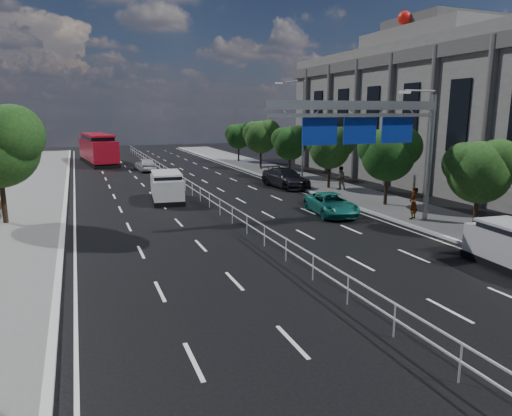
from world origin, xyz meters
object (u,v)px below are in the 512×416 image
white_minivan (167,187)px  red_bus (98,148)px  overhead_gantry (373,125)px  parked_car_dark (285,178)px  near_car_dark (100,155)px  parked_car_teal (331,204)px  near_car_silver (145,164)px  pedestrian_b (340,178)px  pedestrian_a (413,203)px

white_minivan → red_bus: 27.49m
overhead_gantry → parked_car_dark: 15.04m
red_bus → near_car_dark: bearing=78.3°
white_minivan → parked_car_dark: 10.75m
near_car_dark → parked_car_teal: bearing=104.1°
red_bus → parked_car_dark: size_ratio=2.26×
white_minivan → red_bus: red_bus is taller
parked_car_teal → near_car_silver: bearing=114.2°
overhead_gantry → pedestrian_b: size_ratio=5.51×
overhead_gantry → near_car_silver: overhead_gantry is taller
white_minivan → red_bus: size_ratio=0.40×
white_minivan → pedestrian_b: 13.81m
pedestrian_a → white_minivan: bearing=-71.5°
overhead_gantry → white_minivan: (-8.92, 11.77, -4.58)m
overhead_gantry → parked_car_dark: (1.56, 14.17, -4.81)m
white_minivan → near_car_silver: (0.99, 17.78, -0.30)m
overhead_gantry → pedestrian_a: overhead_gantry is taller
white_minivan → red_bus: bearing=103.1°
white_minivan → pedestrian_a: white_minivan is taller
white_minivan → parked_car_teal: white_minivan is taller
pedestrian_a → pedestrian_b: pedestrian_b is taller
red_bus → near_car_dark: size_ratio=3.06×
pedestrian_b → overhead_gantry: bearing=68.6°
near_car_dark → parked_car_dark: size_ratio=0.74×
white_minivan → parked_car_teal: size_ratio=1.05×
near_car_dark → pedestrian_b: size_ratio=2.18×
red_bus → pedestrian_a: size_ratio=6.70×
pedestrian_b → near_car_dark: bearing=-60.6°
near_car_dark → white_minivan: bearing=93.3°
near_car_silver → parked_car_dark: 18.07m
near_car_silver → near_car_dark: bearing=-80.2°
overhead_gantry → pedestrian_a: 5.60m
pedestrian_a → overhead_gantry: bearing=-23.0°
overhead_gantry → parked_car_dark: size_ratio=1.86×
parked_car_teal → parked_car_dark: bearing=88.1°
red_bus → near_car_dark: 5.21m
near_car_dark → parked_car_teal: (11.58, -40.48, -0.01)m
pedestrian_b → near_car_silver: bearing=-52.9°
near_car_silver → near_car_dark: near_car_silver is taller
pedestrian_a → parked_car_teal: bearing=-71.5°
near_car_dark → pedestrian_a: (15.09, -43.77, 0.40)m
parked_car_teal → pedestrian_b: size_ratio=2.55×
overhead_gantry → near_car_dark: overhead_gantry is taller
parked_car_dark → pedestrian_a: (1.71, -13.86, 0.27)m
white_minivan → near_car_dark: bearing=101.2°
near_car_dark → near_car_silver: bearing=103.2°
near_car_silver → parked_car_dark: parked_car_dark is taller
red_bus → pedestrian_b: 33.01m
parked_car_dark → pedestrian_b: 4.69m
red_bus → parked_car_teal: red_bus is taller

